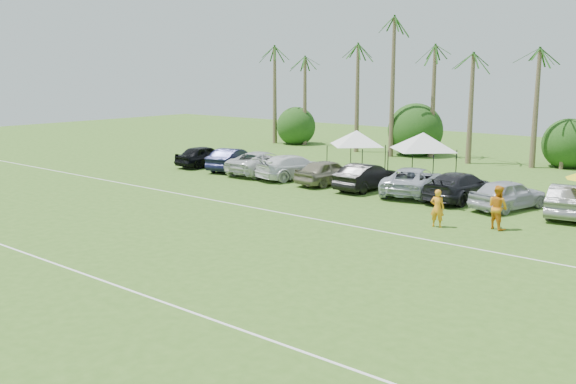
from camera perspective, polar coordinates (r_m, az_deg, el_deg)
The scene contains 26 objects.
ground at distance 23.74m, azimuth -22.83°, elevation -7.52°, with size 120.00×120.00×0.00m, color #3B631D.
field_lines at distance 28.07m, azimuth -8.22°, elevation -3.97°, with size 80.00×12.10×0.01m.
palm_tree_0 at distance 64.01m, azimuth -1.50°, elevation 11.15°, with size 2.40×2.40×8.90m.
palm_tree_1 at distance 60.83m, azimuth 2.11°, elevation 11.99°, with size 2.40×2.40×9.90m.
palm_tree_2 at distance 57.93m, azimuth 6.13°, elevation 12.84°, with size 2.40×2.40×10.90m.
palm_tree_3 at distance 55.83m, azimuth 9.66°, elevation 13.71°, with size 2.40×2.40×11.90m.
palm_tree_4 at distance 53.84m, azimuth 13.31°, elevation 10.93°, with size 2.40×2.40×8.90m.
palm_tree_5 at distance 52.17m, azimuth 17.35°, elevation 11.71°, with size 2.40×2.40×9.90m.
palm_tree_6 at distance 50.77m, azimuth 21.67°, elevation 12.45°, with size 2.40×2.40×10.90m.
bush_tree_0 at distance 63.07m, azimuth 1.19°, elevation 5.99°, with size 4.00×4.00×4.00m.
bush_tree_1 at distance 55.90m, azimuth 11.68°, elevation 5.15°, with size 4.00×4.00×4.00m.
bush_tree_2 at distance 51.36m, azimuth 23.56°, elevation 3.98°, with size 4.00×4.00×4.00m.
sideline_player_a at distance 30.15m, azimuth 13.13°, elevation -1.41°, with size 0.64×0.42×1.76m, color orange.
sideline_player_b at distance 30.46m, azimuth 18.15°, elevation -1.30°, with size 0.98×0.76×2.01m, color orange.
canopy_tent_left at distance 43.97m, azimuth 6.13°, elevation 5.47°, with size 4.41×4.41×3.57m.
canopy_tent_right at distance 40.69m, azimuth 11.95°, elevation 5.19°, with size 4.74×4.74×3.84m.
parked_car_0 at distance 48.24m, azimuth -7.44°, elevation 3.20°, with size 1.87×4.65×1.58m, color black.
parked_car_1 at distance 46.21m, azimuth -4.96°, elevation 2.92°, with size 1.68×4.81×1.58m, color black.
parked_car_2 at distance 44.31m, azimuth -2.22°, elevation 2.61°, with size 2.63×5.70×1.58m, color silver.
parked_car_3 at distance 42.37m, azimuth 0.59°, elevation 2.24°, with size 2.22×5.46×1.58m, color white.
parked_car_4 at distance 40.42m, azimuth 3.52°, elevation 1.80°, with size 1.87×4.65×1.58m, color gray.
parked_car_5 at distance 38.81m, azimuth 6.97°, elevation 1.36°, with size 1.68×4.81×1.58m, color black.
parked_car_6 at distance 37.79m, azimuth 11.07°, elevation 0.98°, with size 2.63×5.70×1.58m, color #AFB3C0.
parked_car_7 at distance 36.55m, azimuth 15.06°, elevation 0.48°, with size 2.22×5.46×1.58m, color black.
parked_car_8 at distance 34.98m, azimuth 18.98°, elevation -0.19°, with size 1.87×4.65×1.58m, color #B7B8C2.
parked_car_9 at distance 34.50m, azimuth 23.71°, elevation -0.67°, with size 1.68×4.81×1.58m, color slate.
Camera 1 is at (20.30, -10.04, 7.13)m, focal length 40.00 mm.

